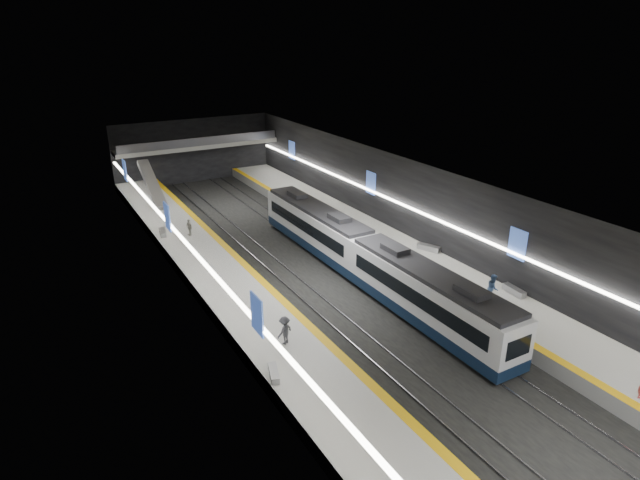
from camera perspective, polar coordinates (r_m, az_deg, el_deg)
ground at (r=41.24m, az=1.81°, el=-5.15°), size 70.00×70.00×0.00m
ceiling at (r=38.27m, az=1.95°, el=5.57°), size 20.00×70.00×0.04m
wall_left at (r=35.78m, az=-11.93°, el=-2.95°), size 0.04×70.00×8.00m
wall_right at (r=45.31m, az=12.74°, el=2.35°), size 0.04×70.00×8.00m
wall_back at (r=70.56m, az=-13.33°, el=9.26°), size 20.00×0.04×8.00m
platform_left at (r=38.07m, az=-7.94°, el=-6.98°), size 5.00×70.00×1.00m
tile_surface_left at (r=37.82m, az=-7.98°, el=-6.31°), size 5.00×70.00×0.02m
tactile_strip_left at (r=38.56m, az=-4.94°, el=-5.56°), size 0.60×70.00×0.02m
platform_right at (r=45.04m, az=10.00°, el=-2.36°), size 5.00×70.00×1.00m
tile_surface_right at (r=44.84m, az=10.04°, el=-1.76°), size 5.00×70.00×0.02m
tactile_strip_right at (r=43.55m, az=7.79°, el=-2.34°), size 0.60×70.00×0.02m
rails at (r=41.22m, az=1.81°, el=-5.08°), size 6.52×70.00×0.12m
train at (r=41.57m, az=4.77°, el=-1.64°), size 2.69×30.05×3.60m
ad_posters at (r=40.20m, az=1.14°, el=1.13°), size 19.94×53.50×2.20m
cove_light_left at (r=35.92m, az=-11.60°, el=-3.18°), size 0.25×68.60×0.12m
cove_light_right at (r=45.25m, az=12.53°, el=2.07°), size 0.25×68.60×0.12m
mezzanine_bridge at (r=68.40m, az=-12.88°, el=9.80°), size 20.00×3.00×1.50m
escalator at (r=60.56m, az=-17.48°, el=5.71°), size 1.20×7.50×3.92m
bench_left_near at (r=30.03m, az=-4.96°, el=-13.97°), size 0.93×1.70×0.40m
bench_left_far at (r=50.78m, az=-16.45°, el=0.77°), size 0.78×1.83×0.43m
bench_right_near at (r=40.60m, az=20.00°, el=-5.10°), size 0.68×1.92×0.46m
bench_right_far at (r=46.20m, az=11.53°, el=-0.83°), size 1.30×2.04×0.49m
passenger_right_b at (r=38.75m, az=17.96°, el=-4.89°), size 1.21×1.20×1.98m
passenger_left_a at (r=49.85m, az=-13.78°, el=1.33°), size 0.57×0.96×1.54m
passenger_left_b at (r=32.30m, az=-3.79°, el=-9.62°), size 1.32×1.06×1.79m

